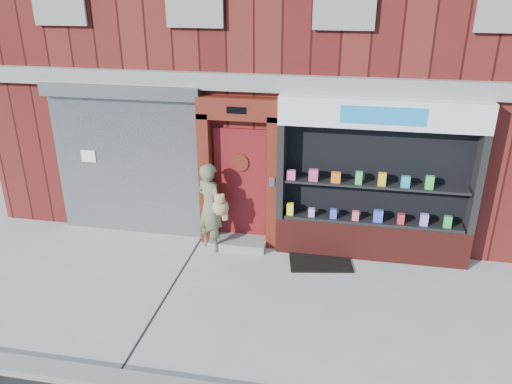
# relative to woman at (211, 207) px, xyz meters

# --- Properties ---
(ground) EXTENTS (80.00, 80.00, 0.00)m
(ground) POSITION_rel_woman_xyz_m (1.22, -1.54, -0.87)
(ground) COLOR #9E9E99
(ground) RESTS_ON ground
(building) EXTENTS (12.00, 8.16, 8.00)m
(building) POSITION_rel_woman_xyz_m (1.22, 4.45, 3.13)
(building) COLOR #4C1311
(building) RESTS_ON ground
(shutter_bay) EXTENTS (3.10, 0.30, 3.04)m
(shutter_bay) POSITION_rel_woman_xyz_m (-1.78, 0.38, 0.85)
(shutter_bay) COLOR gray
(shutter_bay) RESTS_ON ground
(red_door_bay) EXTENTS (1.52, 0.58, 2.90)m
(red_door_bay) POSITION_rel_woman_xyz_m (0.47, 0.32, 0.58)
(red_door_bay) COLOR #4B140C
(red_door_bay) RESTS_ON ground
(pharmacy_bay) EXTENTS (3.50, 0.41, 3.00)m
(pharmacy_bay) POSITION_rel_woman_xyz_m (2.97, 0.27, 0.50)
(pharmacy_bay) COLOR #581914
(pharmacy_bay) RESTS_ON ground
(woman) EXTENTS (0.76, 0.69, 1.73)m
(woman) POSITION_rel_woman_xyz_m (0.00, 0.00, 0.00)
(woman) COLOR #5E6240
(woman) RESTS_ON ground
(doormat) EXTENTS (1.25, 0.98, 0.03)m
(doormat) POSITION_rel_woman_xyz_m (2.10, -0.14, -0.86)
(doormat) COLOR black
(doormat) RESTS_ON ground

